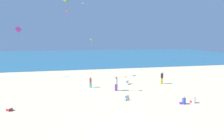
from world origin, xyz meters
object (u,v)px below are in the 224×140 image
Objects in this scene: beach_chair_mid_beach at (126,98)px; person_2 at (90,81)px; person_3 at (193,100)px; person_4 at (162,77)px; kite_lime at (66,0)px; person_1 at (116,83)px; kite_white at (83,3)px; kite_magenta at (18,29)px; beach_chair_far_right at (128,82)px; cooler_box at (9,109)px; kite_yellow at (91,40)px; kite_red at (68,12)px; person_0 at (183,101)px.

beach_chair_mid_beach is 0.56× the size of person_2.
beach_chair_mid_beach is 1.18× the size of person_3.
kite_lime is (-13.02, 6.90, 11.13)m from person_4.
beach_chair_mid_beach is 3.60m from person_1.
kite_magenta is at bearing -157.63° from kite_white.
beach_chair_far_right is (2.04, 6.31, 0.01)m from beach_chair_mid_beach.
kite_yellow is (8.46, 11.90, 6.04)m from cooler_box.
cooler_box is at bearing -141.04° from kite_red.
person_3 is at bearing -126.30° from person_2.
person_3 is 0.55× the size of kite_yellow.
kite_white reaches higher than person_2.
person_4 reaches higher than beach_chair_mid_beach.
person_4 is at bearing -78.32° from beach_chair_mid_beach.
kite_white is at bearing 22.37° from kite_magenta.
kite_magenta is (-15.80, 7.54, 7.51)m from beach_chair_far_right.
person_0 is 7.82m from person_4.
person_0 is 21.94m from kite_lime.
kite_red reaches higher than person_4.
person_3 is 22.55m from kite_lime.
kite_lime is (-3.71, 0.98, 5.93)m from kite_yellow.
beach_chair_far_right is at bearing -64.96° from kite_white.
person_0 is 15.26m from kite_red.
cooler_box is (-10.97, -0.50, -0.09)m from beach_chair_mid_beach.
kite_lime is (4.75, 12.88, 11.97)m from cooler_box.
kite_white is 12.24m from kite_magenta.
kite_red reaches higher than person_1.
person_3 is 26.74m from kite_magenta.
beach_chair_mid_beach is 1.40× the size of cooler_box.
person_4 is (17.77, 5.99, 0.84)m from cooler_box.
person_1 is at bearing -3.05° from kite_red.
beach_chair_far_right is 14.69m from cooler_box.
person_2 reaches higher than person_0.
kite_magenta is at bearing 48.13° from person_4.
person_0 is at bearing -10.21° from beach_chair_far_right.
beach_chair_mid_beach is at bearing 33.23° from person_3.
beach_chair_mid_beach is at bearing 172.98° from person_1.
kite_yellow reaches higher than person_2.
kite_white is 14.91m from kite_red.
kite_white is (-5.50, 11.77, 12.59)m from beach_chair_far_right.
beach_chair_far_right is 0.55× the size of kite_red.
cooler_box is 23.72m from kite_white.
cooler_box is 16.26m from person_0.
kite_red is at bearing 75.23° from person_1.
kite_magenta reaches higher than beach_chair_mid_beach.
kite_yellow is (-2.22, 7.90, 5.16)m from person_1.
kite_magenta reaches higher than beach_chair_far_right.
person_0 is 0.54× the size of person_2.
kite_red is at bearing -102.66° from beach_chair_far_right.
cooler_box is at bearing 88.88° from person_4.
kite_yellow is (3.16, 7.61, -3.01)m from kite_red.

